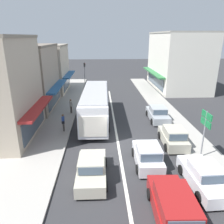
{
  "coord_description": "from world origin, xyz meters",
  "views": [
    {
      "loc": [
        -1.36,
        -16.34,
        8.4
      ],
      "look_at": [
        -0.26,
        4.31,
        1.2
      ],
      "focal_mm": 35.0,
      "sensor_mm": 36.0,
      "label": 1
    }
  ],
  "objects_px": {
    "parked_sedan_kerb_third": "(158,114)",
    "pedestrian_with_handbag_near": "(63,121)",
    "sedan_behind_bus_near": "(92,169)",
    "city_bus": "(95,103)",
    "pedestrian_browsing_midblock": "(71,105)",
    "hatchback_adjacent_lane_trail": "(148,155)",
    "traffic_light_downstreet": "(85,71)",
    "wagon_queue_far_back": "(174,208)",
    "directional_road_sign": "(206,124)",
    "parked_sedan_kerb_front": "(204,177)",
    "parked_hatchback_kerb_second": "(173,137)"
  },
  "relations": [
    {
      "from": "wagon_queue_far_back",
      "to": "traffic_light_downstreet",
      "type": "bearing_deg",
      "value": 101.54
    },
    {
      "from": "pedestrian_browsing_midblock",
      "to": "sedan_behind_bus_near",
      "type": "bearing_deg",
      "value": -77.19
    },
    {
      "from": "sedan_behind_bus_near",
      "to": "pedestrian_browsing_midblock",
      "type": "height_order",
      "value": "pedestrian_browsing_midblock"
    },
    {
      "from": "wagon_queue_far_back",
      "to": "parked_hatchback_kerb_second",
      "type": "height_order",
      "value": "wagon_queue_far_back"
    },
    {
      "from": "hatchback_adjacent_lane_trail",
      "to": "pedestrian_browsing_midblock",
      "type": "distance_m",
      "value": 12.52
    },
    {
      "from": "traffic_light_downstreet",
      "to": "directional_road_sign",
      "type": "relative_size",
      "value": 1.17
    },
    {
      "from": "city_bus",
      "to": "parked_sedan_kerb_front",
      "type": "height_order",
      "value": "city_bus"
    },
    {
      "from": "parked_sedan_kerb_front",
      "to": "parked_hatchback_kerb_second",
      "type": "distance_m",
      "value": 5.22
    },
    {
      "from": "pedestrian_with_handbag_near",
      "to": "parked_sedan_kerb_third",
      "type": "bearing_deg",
      "value": 15.8
    },
    {
      "from": "city_bus",
      "to": "parked_sedan_kerb_third",
      "type": "height_order",
      "value": "city_bus"
    },
    {
      "from": "pedestrian_browsing_midblock",
      "to": "city_bus",
      "type": "bearing_deg",
      "value": -36.23
    },
    {
      "from": "sedan_behind_bus_near",
      "to": "parked_sedan_kerb_third",
      "type": "bearing_deg",
      "value": 55.87
    },
    {
      "from": "traffic_light_downstreet",
      "to": "sedan_behind_bus_near",
      "type": "bearing_deg",
      "value": -85.51
    },
    {
      "from": "hatchback_adjacent_lane_trail",
      "to": "pedestrian_browsing_midblock",
      "type": "relative_size",
      "value": 2.29
    },
    {
      "from": "wagon_queue_far_back",
      "to": "directional_road_sign",
      "type": "xyz_separation_m",
      "value": [
        3.84,
        5.51,
        1.96
      ]
    },
    {
      "from": "wagon_queue_far_back",
      "to": "parked_sedan_kerb_third",
      "type": "relative_size",
      "value": 1.08
    },
    {
      "from": "parked_sedan_kerb_front",
      "to": "pedestrian_browsing_midblock",
      "type": "bearing_deg",
      "value": 125.29
    },
    {
      "from": "city_bus",
      "to": "pedestrian_with_handbag_near",
      "type": "bearing_deg",
      "value": -134.98
    },
    {
      "from": "sedan_behind_bus_near",
      "to": "wagon_queue_far_back",
      "type": "bearing_deg",
      "value": -41.43
    },
    {
      "from": "traffic_light_downstreet",
      "to": "pedestrian_with_handbag_near",
      "type": "relative_size",
      "value": 2.58
    },
    {
      "from": "sedan_behind_bus_near",
      "to": "pedestrian_with_handbag_near",
      "type": "relative_size",
      "value": 2.59
    },
    {
      "from": "parked_sedan_kerb_front",
      "to": "directional_road_sign",
      "type": "distance_m",
      "value": 3.93
    },
    {
      "from": "city_bus",
      "to": "pedestrian_with_handbag_near",
      "type": "distance_m",
      "value": 4.18
    },
    {
      "from": "city_bus",
      "to": "sedan_behind_bus_near",
      "type": "xyz_separation_m",
      "value": [
        -0.08,
        -9.97,
        -1.22
      ]
    },
    {
      "from": "sedan_behind_bus_near",
      "to": "parked_sedan_kerb_front",
      "type": "relative_size",
      "value": 0.99
    },
    {
      "from": "parked_hatchback_kerb_second",
      "to": "parked_sedan_kerb_front",
      "type": "bearing_deg",
      "value": -88.48
    },
    {
      "from": "parked_sedan_kerb_third",
      "to": "directional_road_sign",
      "type": "bearing_deg",
      "value": -80.9
    },
    {
      "from": "city_bus",
      "to": "pedestrian_browsing_midblock",
      "type": "relative_size",
      "value": 6.69
    },
    {
      "from": "city_bus",
      "to": "traffic_light_downstreet",
      "type": "distance_m",
      "value": 16.21
    },
    {
      "from": "traffic_light_downstreet",
      "to": "directional_road_sign",
      "type": "bearing_deg",
      "value": -67.65
    },
    {
      "from": "directional_road_sign",
      "to": "pedestrian_with_handbag_near",
      "type": "relative_size",
      "value": 2.21
    },
    {
      "from": "parked_sedan_kerb_third",
      "to": "pedestrian_with_handbag_near",
      "type": "xyz_separation_m",
      "value": [
        -9.41,
        -2.66,
        0.4
      ]
    },
    {
      "from": "parked_sedan_kerb_front",
      "to": "parked_hatchback_kerb_second",
      "type": "bearing_deg",
      "value": 91.52
    },
    {
      "from": "city_bus",
      "to": "directional_road_sign",
      "type": "xyz_separation_m",
      "value": [
        7.75,
        -7.98,
        0.82
      ]
    },
    {
      "from": "wagon_queue_far_back",
      "to": "pedestrian_browsing_midblock",
      "type": "xyz_separation_m",
      "value": [
        -6.73,
        15.55,
        0.32
      ]
    },
    {
      "from": "pedestrian_browsing_midblock",
      "to": "parked_sedan_kerb_front",
      "type": "bearing_deg",
      "value": -54.71
    },
    {
      "from": "hatchback_adjacent_lane_trail",
      "to": "traffic_light_downstreet",
      "type": "xyz_separation_m",
      "value": [
        -5.8,
        24.67,
        2.15
      ]
    },
    {
      "from": "parked_sedan_kerb_front",
      "to": "parked_sedan_kerb_third",
      "type": "height_order",
      "value": "same"
    },
    {
      "from": "sedan_behind_bus_near",
      "to": "traffic_light_downstreet",
      "type": "distance_m",
      "value": 26.18
    },
    {
      "from": "traffic_light_downstreet",
      "to": "pedestrian_browsing_midblock",
      "type": "relative_size",
      "value": 2.58
    },
    {
      "from": "city_bus",
      "to": "parked_sedan_kerb_front",
      "type": "distance_m",
      "value": 12.91
    },
    {
      "from": "hatchback_adjacent_lane_trail",
      "to": "pedestrian_with_handbag_near",
      "type": "bearing_deg",
      "value": 138.95
    },
    {
      "from": "pedestrian_with_handbag_near",
      "to": "traffic_light_downstreet",
      "type": "bearing_deg",
      "value": 87.65
    },
    {
      "from": "hatchback_adjacent_lane_trail",
      "to": "pedestrian_browsing_midblock",
      "type": "height_order",
      "value": "pedestrian_browsing_midblock"
    },
    {
      "from": "pedestrian_with_handbag_near",
      "to": "parked_sedan_kerb_front",
      "type": "bearing_deg",
      "value": -41.07
    },
    {
      "from": "parked_sedan_kerb_front",
      "to": "hatchback_adjacent_lane_trail",
      "type": "bearing_deg",
      "value": 138.87
    },
    {
      "from": "traffic_light_downstreet",
      "to": "pedestrian_with_handbag_near",
      "type": "bearing_deg",
      "value": -92.35
    },
    {
      "from": "traffic_light_downstreet",
      "to": "parked_sedan_kerb_third",
      "type": "bearing_deg",
      "value": -62.05
    },
    {
      "from": "city_bus",
      "to": "parked_sedan_kerb_third",
      "type": "relative_size",
      "value": 2.59
    },
    {
      "from": "directional_road_sign",
      "to": "hatchback_adjacent_lane_trail",
      "type": "bearing_deg",
      "value": -170.88
    }
  ]
}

